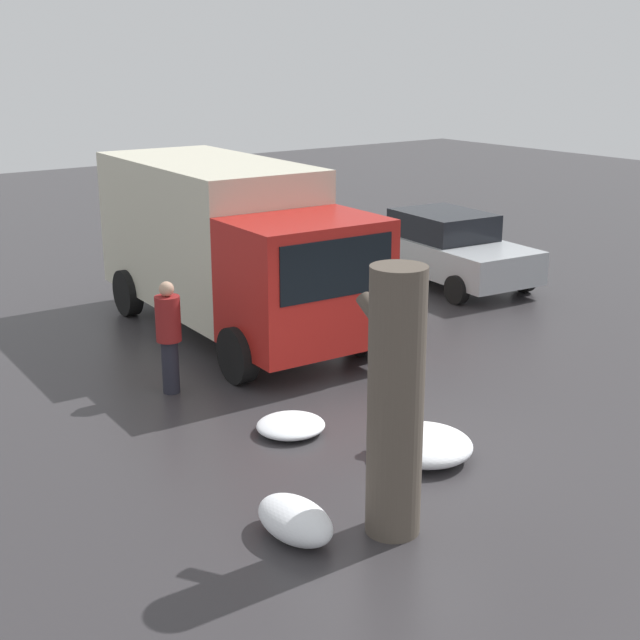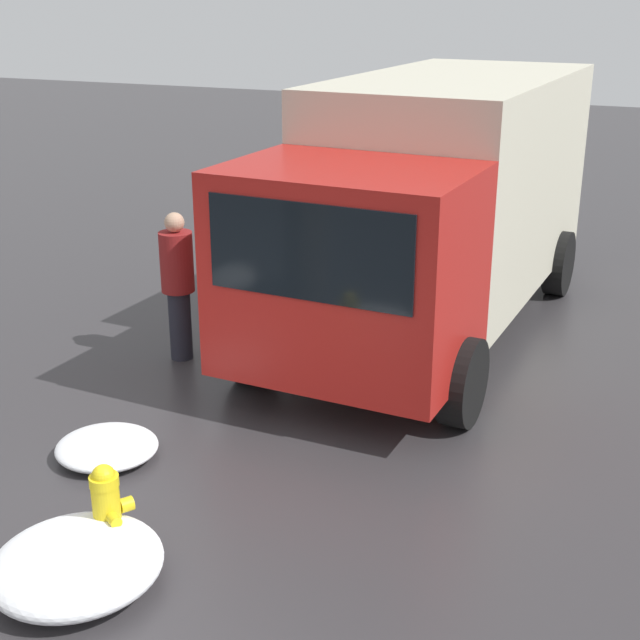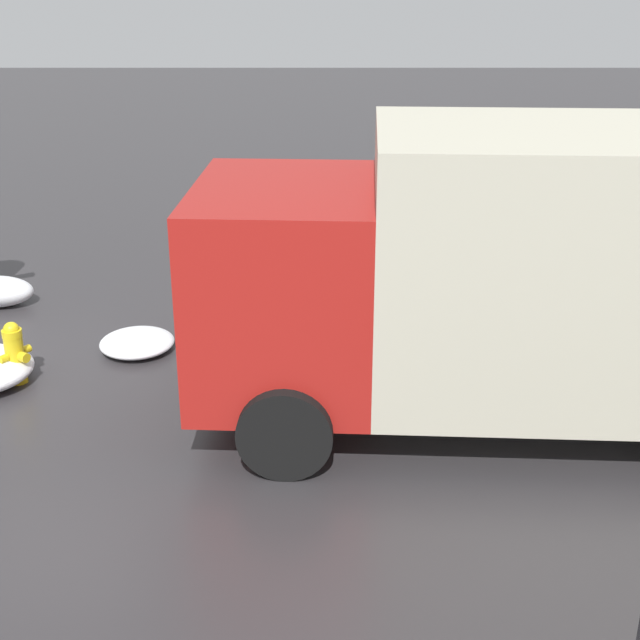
% 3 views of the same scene
% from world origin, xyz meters
% --- Properties ---
extents(ground_plane, '(60.00, 60.00, 0.00)m').
position_xyz_m(ground_plane, '(0.00, 0.00, 0.00)').
color(ground_plane, '#333033').
extents(fire_hydrant, '(0.36, 0.39, 0.74)m').
position_xyz_m(fire_hydrant, '(0.00, -0.00, 0.38)').
color(fire_hydrant, yellow).
rests_on(fire_hydrant, ground_plane).
extents(delivery_truck, '(6.79, 2.95, 3.05)m').
position_xyz_m(delivery_truck, '(5.69, -0.88, 1.66)').
color(delivery_truck, red).
rests_on(delivery_truck, ground_plane).
extents(pedestrian, '(0.38, 0.38, 1.74)m').
position_xyz_m(pedestrian, '(3.51, 1.48, 0.95)').
color(pedestrian, '#23232D').
rests_on(pedestrian, ground_plane).
extents(snow_pile_curbside, '(0.91, 0.95, 0.21)m').
position_xyz_m(snow_pile_curbside, '(1.20, 0.88, 0.10)').
color(snow_pile_curbside, white).
rests_on(snow_pile_curbside, ground_plane).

